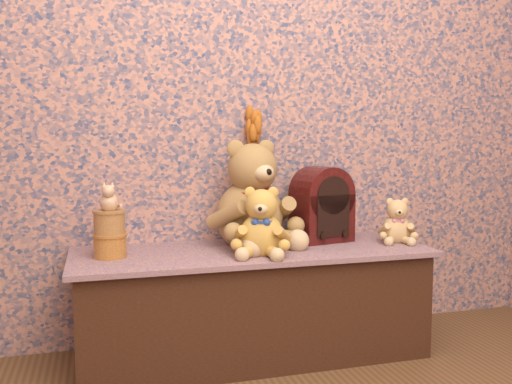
{
  "coord_description": "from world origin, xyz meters",
  "views": [
    {
      "loc": [
        -0.61,
        -0.9,
        0.9
      ],
      "look_at": [
        0.0,
        1.19,
        0.69
      ],
      "focal_mm": 38.68,
      "sensor_mm": 36.0,
      "label": 1
    }
  ],
  "objects_px": {
    "biscuit_tin_lower": "(110,246)",
    "ceramic_vase": "(254,217)",
    "teddy_medium": "(262,218)",
    "teddy_large": "(250,189)",
    "cat_figurine": "(109,196)",
    "teddy_small": "(397,218)",
    "cathedral_radio": "(322,204)"
  },
  "relations": [
    {
      "from": "teddy_large",
      "to": "teddy_small",
      "type": "relative_size",
      "value": 2.29
    },
    {
      "from": "cathedral_radio",
      "to": "biscuit_tin_lower",
      "type": "relative_size",
      "value": 2.71
    },
    {
      "from": "cathedral_radio",
      "to": "cat_figurine",
      "type": "xyz_separation_m",
      "value": [
        -0.91,
        -0.1,
        0.07
      ]
    },
    {
      "from": "cathedral_radio",
      "to": "biscuit_tin_lower",
      "type": "distance_m",
      "value": 0.92
    },
    {
      "from": "cathedral_radio",
      "to": "ceramic_vase",
      "type": "distance_m",
      "value": 0.31
    },
    {
      "from": "teddy_large",
      "to": "cat_figurine",
      "type": "height_order",
      "value": "teddy_large"
    },
    {
      "from": "teddy_medium",
      "to": "biscuit_tin_lower",
      "type": "distance_m",
      "value": 0.59
    },
    {
      "from": "cathedral_radio",
      "to": "ceramic_vase",
      "type": "relative_size",
      "value": 1.61
    },
    {
      "from": "teddy_large",
      "to": "teddy_small",
      "type": "xyz_separation_m",
      "value": [
        0.63,
        -0.12,
        -0.14
      ]
    },
    {
      "from": "cat_figurine",
      "to": "teddy_large",
      "type": "bearing_deg",
      "value": 13.35
    },
    {
      "from": "ceramic_vase",
      "to": "cat_figurine",
      "type": "relative_size",
      "value": 1.82
    },
    {
      "from": "teddy_medium",
      "to": "ceramic_vase",
      "type": "xyz_separation_m",
      "value": [
        0.06,
        0.31,
        -0.04
      ]
    },
    {
      "from": "teddy_small",
      "to": "ceramic_vase",
      "type": "xyz_separation_m",
      "value": [
        -0.59,
        0.22,
        -0.0
      ]
    },
    {
      "from": "teddy_large",
      "to": "cat_figurine",
      "type": "xyz_separation_m",
      "value": [
        -0.58,
        -0.09,
        -0.0
      ]
    },
    {
      "from": "ceramic_vase",
      "to": "cat_figurine",
      "type": "xyz_separation_m",
      "value": [
        -0.63,
        -0.2,
        0.13
      ]
    },
    {
      "from": "teddy_large",
      "to": "biscuit_tin_lower",
      "type": "distance_m",
      "value": 0.62
    },
    {
      "from": "biscuit_tin_lower",
      "to": "cat_figurine",
      "type": "distance_m",
      "value": 0.19
    },
    {
      "from": "teddy_medium",
      "to": "biscuit_tin_lower",
      "type": "bearing_deg",
      "value": -170.28
    },
    {
      "from": "teddy_small",
      "to": "cathedral_radio",
      "type": "bearing_deg",
      "value": 178.57
    },
    {
      "from": "teddy_medium",
      "to": "cat_figurine",
      "type": "height_order",
      "value": "cat_figurine"
    },
    {
      "from": "teddy_medium",
      "to": "biscuit_tin_lower",
      "type": "xyz_separation_m",
      "value": [
        -0.57,
        0.11,
        -0.1
      ]
    },
    {
      "from": "cat_figurine",
      "to": "cathedral_radio",
      "type": "bearing_deg",
      "value": 10.18
    },
    {
      "from": "teddy_medium",
      "to": "teddy_small",
      "type": "relative_size",
      "value": 1.37
    },
    {
      "from": "cathedral_radio",
      "to": "teddy_large",
      "type": "bearing_deg",
      "value": 168.82
    },
    {
      "from": "ceramic_vase",
      "to": "biscuit_tin_lower",
      "type": "relative_size",
      "value": 1.69
    },
    {
      "from": "biscuit_tin_lower",
      "to": "ceramic_vase",
      "type": "bearing_deg",
      "value": 17.7
    },
    {
      "from": "teddy_small",
      "to": "biscuit_tin_lower",
      "type": "xyz_separation_m",
      "value": [
        -1.21,
        0.02,
        -0.06
      ]
    },
    {
      "from": "biscuit_tin_lower",
      "to": "cat_figurine",
      "type": "relative_size",
      "value": 1.08
    },
    {
      "from": "teddy_small",
      "to": "cat_figurine",
      "type": "xyz_separation_m",
      "value": [
        -1.21,
        0.02,
        0.13
      ]
    },
    {
      "from": "teddy_large",
      "to": "ceramic_vase",
      "type": "height_order",
      "value": "teddy_large"
    },
    {
      "from": "cat_figurine",
      "to": "teddy_medium",
      "type": "bearing_deg",
      "value": -6.4
    },
    {
      "from": "teddy_large",
      "to": "biscuit_tin_lower",
      "type": "height_order",
      "value": "teddy_large"
    }
  ]
}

